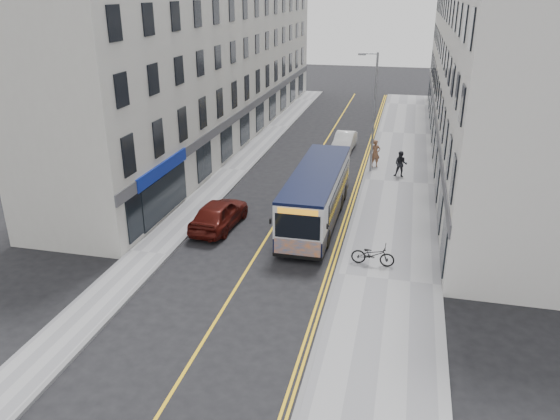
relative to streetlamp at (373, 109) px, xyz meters
The scene contains 17 objects.
ground 15.25m from the streetlamp, 106.58° to the right, with size 140.00×140.00×0.00m, color black.
pavement_east 5.20m from the streetlamp, 43.87° to the right, with size 4.50×64.00×0.12m, color gray.
pavement_west 10.33m from the streetlamp, 167.70° to the right, with size 2.00×64.00×0.12m, color gray.
kerb_east 4.76m from the streetlamp, 94.85° to the right, with size 0.18×64.00×0.13m, color slate.
kerb_west 9.45m from the streetlamp, 166.24° to the right, with size 0.18×64.00×0.13m, color slate.
road_centre_line 6.37m from the streetlamp, 154.37° to the right, with size 0.12×64.00×0.01m, color yellow.
road_dbl_yellow_inner 4.85m from the streetlamp, 107.21° to the right, with size 0.10×64.00×0.01m, color yellow.
road_dbl_yellow_outer 4.83m from the streetlamp, 101.85° to the right, with size 0.10×64.00×0.01m, color yellow.
terrace_east 10.35m from the streetlamp, 43.68° to the left, with size 6.00×46.00×13.00m, color silver.
terrace_west 15.06m from the streetlamp, 152.01° to the left, with size 6.00×46.00×13.00m, color beige.
streetlamp is the anchor object (origin of this frame).
city_bus 10.12m from the streetlamp, 102.39° to the right, with size 2.37×10.14×2.94m.
bicycle 14.60m from the streetlamp, 84.73° to the right, with size 0.68×1.95×1.03m, color black.
pedestrian_near 3.44m from the streetlamp, 71.37° to the left, with size 0.70×0.46×1.91m, color brown.
pedestrian_far 4.11m from the streetlamp, 25.01° to the right, with size 0.85×0.66×1.74m, color black.
car_white 6.77m from the streetlamp, 114.73° to the left, with size 1.44×4.13×1.36m, color white.
car_maroon 13.83m from the streetlamp, 121.27° to the right, with size 1.85×4.61×1.57m, color #49100C.
Camera 1 is at (6.46, -22.44, 11.75)m, focal length 35.00 mm.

